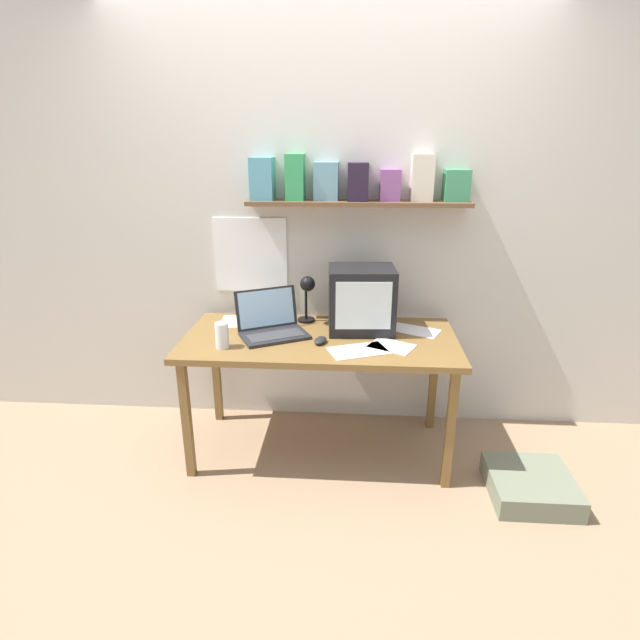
{
  "coord_description": "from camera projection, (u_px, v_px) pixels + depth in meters",
  "views": [
    {
      "loc": [
        0.18,
        -2.59,
        1.76
      ],
      "look_at": [
        0.0,
        0.0,
        0.83
      ],
      "focal_mm": 28.0,
      "sensor_mm": 36.0,
      "label": 1
    }
  ],
  "objects": [
    {
      "name": "computer_mouse",
      "position": [
        320.0,
        340.0,
        2.7
      ],
      "size": [
        0.09,
        0.12,
        0.03
      ],
      "rotation": [
        0.0,
        0.0,
        -0.27
      ],
      "color": "#232326",
      "rests_on": "corner_desk"
    },
    {
      "name": "ground_plane",
      "position": [
        320.0,
        448.0,
        3.04
      ],
      "size": [
        12.0,
        12.0,
        0.0
      ],
      "primitive_type": "plane",
      "color": "#9A7C5F"
    },
    {
      "name": "loose_paper_near_laptop",
      "position": [
        358.0,
        351.0,
        2.6
      ],
      "size": [
        0.34,
        0.27,
        0.0
      ],
      "rotation": [
        0.0,
        0.0,
        0.37
      ],
      "color": "white",
      "rests_on": "corner_desk"
    },
    {
      "name": "juice_glass",
      "position": [
        222.0,
        337.0,
        2.63
      ],
      "size": [
        0.07,
        0.07,
        0.14
      ],
      "color": "white",
      "rests_on": "corner_desk"
    },
    {
      "name": "crt_monitor",
      "position": [
        361.0,
        300.0,
        2.83
      ],
      "size": [
        0.39,
        0.32,
        0.37
      ],
      "rotation": [
        0.0,
        0.0,
        0.07
      ],
      "color": "black",
      "rests_on": "corner_desk"
    },
    {
      "name": "desk_lamp",
      "position": [
        307.0,
        291.0,
        2.94
      ],
      "size": [
        0.11,
        0.15,
        0.29
      ],
      "rotation": [
        0.0,
        0.0,
        0.29
      ],
      "color": "black",
      "rests_on": "corner_desk"
    },
    {
      "name": "back_wall",
      "position": [
        326.0,
        221.0,
        3.02
      ],
      "size": [
        5.6,
        0.24,
        2.6
      ],
      "color": "beige",
      "rests_on": "ground_plane"
    },
    {
      "name": "laptop",
      "position": [
        271.0,
        323.0,
        2.82
      ],
      "size": [
        0.45,
        0.41,
        0.24
      ],
      "rotation": [
        0.0,
        0.0,
        0.48
      ],
      "color": "#232326",
      "rests_on": "corner_desk"
    },
    {
      "name": "printed_handout",
      "position": [
        243.0,
        321.0,
        3.03
      ],
      "size": [
        0.28,
        0.25,
        0.0
      ],
      "rotation": [
        0.0,
        0.0,
        0.11
      ],
      "color": "white",
      "rests_on": "corner_desk"
    },
    {
      "name": "loose_paper_near_monitor",
      "position": [
        415.0,
        330.0,
        2.88
      ],
      "size": [
        0.31,
        0.26,
        0.0
      ],
      "rotation": [
        0.0,
        0.0,
        -0.44
      ],
      "color": "white",
      "rests_on": "corner_desk"
    },
    {
      "name": "corner_desk",
      "position": [
        320.0,
        347.0,
        2.81
      ],
      "size": [
        1.52,
        0.73,
        0.73
      ],
      "color": "brown",
      "rests_on": "ground_plane"
    },
    {
      "name": "open_notebook",
      "position": [
        392.0,
        346.0,
        2.66
      ],
      "size": [
        0.28,
        0.25,
        0.0
      ],
      "rotation": [
        0.0,
        0.0,
        -0.47
      ],
      "color": "white",
      "rests_on": "corner_desk"
    },
    {
      "name": "floor_cushion",
      "position": [
        530.0,
        485.0,
        2.61
      ],
      "size": [
        0.42,
        0.42,
        0.12
      ],
      "color": "slate",
      "rests_on": "ground_plane"
    }
  ]
}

